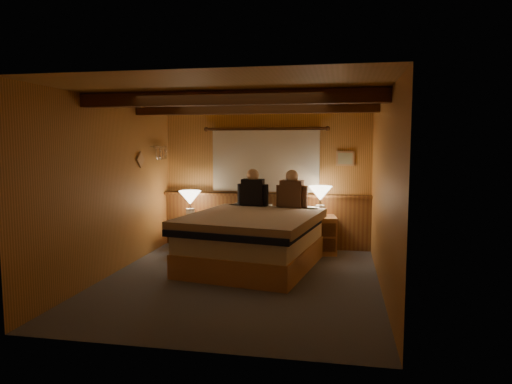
% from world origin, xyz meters
% --- Properties ---
extents(floor, '(4.20, 4.20, 0.00)m').
position_xyz_m(floor, '(0.00, 0.00, 0.00)').
color(floor, '#525662').
rests_on(floor, ground).
extents(ceiling, '(4.20, 4.20, 0.00)m').
position_xyz_m(ceiling, '(0.00, 0.00, 2.40)').
color(ceiling, '#B98945').
rests_on(ceiling, wall_back).
extents(wall_back, '(3.60, 0.00, 3.60)m').
position_xyz_m(wall_back, '(0.00, 2.10, 1.20)').
color(wall_back, '#D08E4A').
rests_on(wall_back, floor).
extents(wall_left, '(0.00, 4.20, 4.20)m').
position_xyz_m(wall_left, '(-1.80, 0.00, 1.20)').
color(wall_left, '#D08E4A').
rests_on(wall_left, floor).
extents(wall_right, '(0.00, 4.20, 4.20)m').
position_xyz_m(wall_right, '(1.80, 0.00, 1.20)').
color(wall_right, '#D08E4A').
rests_on(wall_right, floor).
extents(wall_front, '(3.60, 0.00, 3.60)m').
position_xyz_m(wall_front, '(0.00, -2.10, 1.20)').
color(wall_front, '#D08E4A').
rests_on(wall_front, floor).
extents(wainscot, '(3.60, 0.23, 0.94)m').
position_xyz_m(wainscot, '(0.00, 2.04, 0.49)').
color(wainscot, brown).
rests_on(wainscot, wall_back).
extents(curtain_window, '(2.18, 0.09, 1.11)m').
position_xyz_m(curtain_window, '(0.00, 2.03, 1.52)').
color(curtain_window, '#4B2812').
rests_on(curtain_window, wall_back).
extents(ceiling_beams, '(3.60, 1.65, 0.16)m').
position_xyz_m(ceiling_beams, '(0.00, 0.15, 2.31)').
color(ceiling_beams, '#4B2812').
rests_on(ceiling_beams, ceiling).
extents(coat_rail, '(0.05, 0.55, 0.24)m').
position_xyz_m(coat_rail, '(-1.72, 1.58, 1.67)').
color(coat_rail, silver).
rests_on(coat_rail, wall_left).
extents(framed_print, '(0.30, 0.04, 0.25)m').
position_xyz_m(framed_print, '(1.35, 2.08, 1.55)').
color(framed_print, tan).
rests_on(framed_print, wall_back).
extents(bed, '(2.08, 2.53, 0.78)m').
position_xyz_m(bed, '(0.05, 0.79, 0.40)').
color(bed, '#BA7F4F').
rests_on(bed, floor).
extents(nightstand_left, '(0.49, 0.45, 0.51)m').
position_xyz_m(nightstand_left, '(-1.28, 1.67, 0.25)').
color(nightstand_left, '#BA7F4F').
rests_on(nightstand_left, floor).
extents(nightstand_right, '(0.63, 0.58, 0.61)m').
position_xyz_m(nightstand_right, '(0.94, 1.72, 0.31)').
color(nightstand_right, '#BA7F4F').
rests_on(nightstand_right, floor).
extents(lamp_left, '(0.38, 0.38, 0.49)m').
position_xyz_m(lamp_left, '(-1.23, 1.63, 0.85)').
color(lamp_left, white).
rests_on(lamp_left, nightstand_left).
extents(lamp_right, '(0.38, 0.38, 0.50)m').
position_xyz_m(lamp_right, '(0.96, 1.70, 0.96)').
color(lamp_right, white).
rests_on(lamp_right, nightstand_right).
extents(person_left, '(0.53, 0.23, 0.64)m').
position_xyz_m(person_left, '(-0.15, 1.66, 1.02)').
color(person_left, black).
rests_on(person_left, bed).
extents(person_right, '(0.52, 0.27, 0.64)m').
position_xyz_m(person_right, '(0.51, 1.56, 1.02)').
color(person_right, '#452B1B').
rests_on(person_right, bed).
extents(duffel_bag, '(0.56, 0.35, 0.40)m').
position_xyz_m(duffel_bag, '(-1.11, 1.22, 0.17)').
color(duffel_bag, black).
rests_on(duffel_bag, floor).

